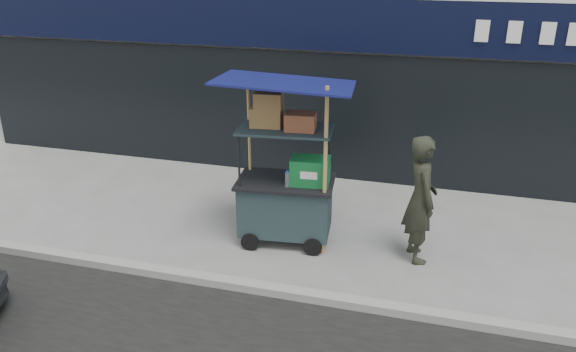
% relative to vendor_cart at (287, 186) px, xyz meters
% --- Properties ---
extents(ground, '(80.00, 80.00, 0.00)m').
position_rel_vendor_cart_xyz_m(ground, '(0.41, -1.25, -0.90)').
color(ground, slate).
rests_on(ground, ground).
extents(curb, '(80.00, 0.18, 0.12)m').
position_rel_vendor_cart_xyz_m(curb, '(0.41, -1.45, -0.84)').
color(curb, gray).
rests_on(curb, ground).
extents(vendor_cart, '(2.03, 1.53, 2.56)m').
position_rel_vendor_cart_xyz_m(vendor_cart, '(0.00, 0.00, 0.00)').
color(vendor_cart, '#19262A').
rests_on(vendor_cart, ground).
extents(vendor_man, '(0.65, 0.79, 1.86)m').
position_rel_vendor_cart_xyz_m(vendor_man, '(1.94, -0.00, 0.03)').
color(vendor_man, '#25281D').
rests_on(vendor_man, ground).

